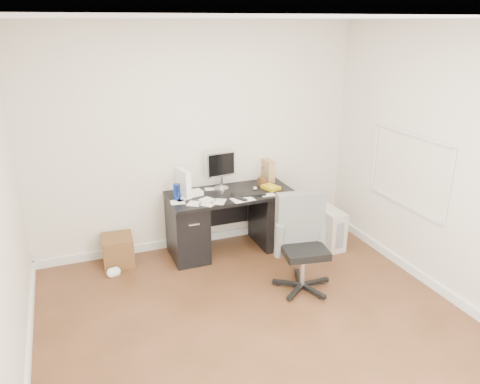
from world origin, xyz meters
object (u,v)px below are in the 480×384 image
object	(u,v)px
pc_tower	(329,227)
lcd_monitor	(221,170)
keyboard	(249,194)
desk	(231,220)
office_chair	(304,245)
wicker_basket	(118,250)

from	to	relation	value
pc_tower	lcd_monitor	bearing A→B (deg)	156.56
keyboard	desk	bearing A→B (deg)	147.19
office_chair	desk	bearing A→B (deg)	118.18
office_chair	lcd_monitor	bearing A→B (deg)	118.54
desk	wicker_basket	size ratio (longest dim) A/B	4.35
office_chair	wicker_basket	size ratio (longest dim) A/B	2.97
keyboard	wicker_basket	xyz separation A→B (m)	(-1.52, 0.28, -0.59)
office_chair	pc_tower	distance (m)	1.14
wicker_basket	desk	bearing A→B (deg)	-5.29
desk	lcd_monitor	world-z (taller)	lcd_monitor
lcd_monitor	keyboard	size ratio (longest dim) A/B	1.24
pc_tower	wicker_basket	bearing A→B (deg)	168.34
desk	pc_tower	distance (m)	1.24
lcd_monitor	keyboard	world-z (taller)	lcd_monitor
lcd_monitor	pc_tower	distance (m)	1.54
desk	keyboard	world-z (taller)	keyboard
desk	lcd_monitor	xyz separation A→B (m)	(-0.06, 0.16, 0.59)
office_chair	wicker_basket	xyz separation A→B (m)	(-1.74, 1.26, -0.34)
lcd_monitor	keyboard	distance (m)	0.46
pc_tower	wicker_basket	size ratio (longest dim) A/B	1.44
keyboard	office_chair	xyz separation A→B (m)	(0.22, -0.98, -0.25)
desk	keyboard	distance (m)	0.43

